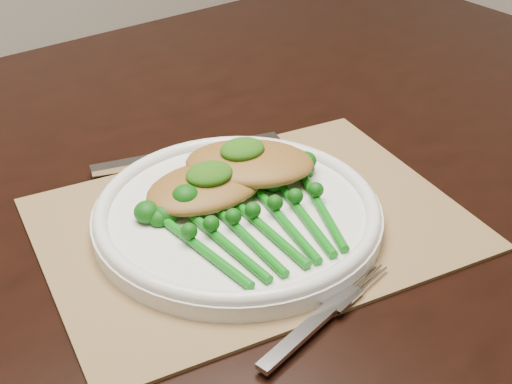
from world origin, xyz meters
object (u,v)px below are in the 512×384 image
chicken_fillet_left (206,187)px  broccolini_bundle (265,228)px  dinner_plate (237,213)px  placemat (253,224)px

chicken_fillet_left → broccolini_bundle: chicken_fillet_left is taller
dinner_plate → broccolini_bundle: size_ratio=1.65×
chicken_fillet_left → dinner_plate: bearing=-68.3°
dinner_plate → broccolini_bundle: (0.00, -0.05, 0.01)m
placemat → dinner_plate: bearing=163.1°
placemat → dinner_plate: (-0.01, 0.01, 0.02)m
dinner_plate → placemat: bearing=-21.8°
chicken_fillet_left → broccolini_bundle: (0.02, -0.08, -0.01)m
dinner_plate → broccolini_bundle: bearing=-86.4°
placemat → broccolini_bundle: size_ratio=2.36×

